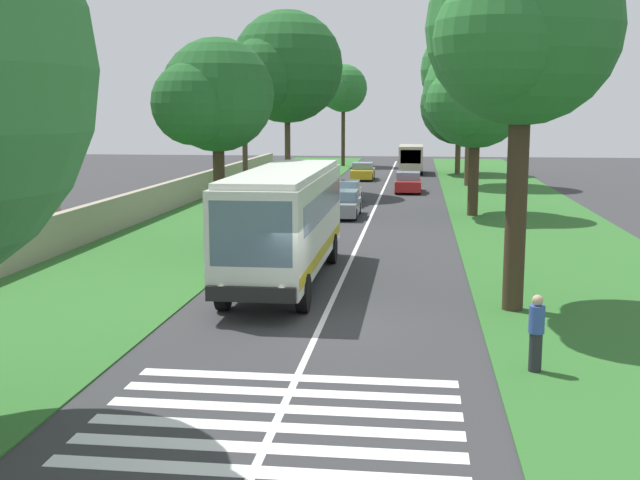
% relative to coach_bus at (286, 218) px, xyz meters
% --- Properties ---
extents(ground, '(160.00, 160.00, 0.00)m').
position_rel_coach_bus_xyz_m(ground, '(-4.95, -1.80, -2.15)').
color(ground, '#333335').
extents(grass_verge_left, '(120.00, 8.00, 0.04)m').
position_rel_coach_bus_xyz_m(grass_verge_left, '(10.05, 6.40, -2.13)').
color(grass_verge_left, '#2D6628').
rests_on(grass_verge_left, ground).
extents(grass_verge_right, '(120.00, 8.00, 0.04)m').
position_rel_coach_bus_xyz_m(grass_verge_right, '(10.05, -10.00, -2.13)').
color(grass_verge_right, '#2D6628').
rests_on(grass_verge_right, ground).
extents(centre_line, '(110.00, 0.16, 0.01)m').
position_rel_coach_bus_xyz_m(centre_line, '(10.05, -1.80, -2.14)').
color(centre_line, silver).
rests_on(centre_line, ground).
extents(coach_bus, '(11.16, 2.62, 3.73)m').
position_rel_coach_bus_xyz_m(coach_bus, '(0.00, 0.00, 0.00)').
color(coach_bus, silver).
rests_on(coach_bus, ground).
extents(zebra_crossing, '(4.95, 6.80, 0.01)m').
position_rel_coach_bus_xyz_m(zebra_crossing, '(-11.73, -1.80, -2.14)').
color(zebra_crossing, silver).
rests_on(zebra_crossing, ground).
extents(trailing_car_0, '(4.30, 1.78, 1.43)m').
position_rel_coach_bus_xyz_m(trailing_car_0, '(16.61, -0.29, -1.48)').
color(trailing_car_0, gray).
rests_on(trailing_car_0, ground).
extents(trailing_car_1, '(4.30, 1.78, 1.43)m').
position_rel_coach_bus_xyz_m(trailing_car_1, '(22.69, 0.09, -1.48)').
color(trailing_car_1, silver).
rests_on(trailing_car_1, ground).
extents(trailing_car_2, '(4.30, 1.78, 1.43)m').
position_rel_coach_bus_xyz_m(trailing_car_2, '(30.24, -3.60, -1.48)').
color(trailing_car_2, '#B21E1E').
rests_on(trailing_car_2, ground).
extents(trailing_car_3, '(4.30, 1.78, 1.43)m').
position_rel_coach_bus_xyz_m(trailing_car_3, '(40.06, 0.24, -1.48)').
color(trailing_car_3, gold).
rests_on(trailing_car_3, ground).
extents(trailing_minibus_0, '(6.00, 2.14, 2.53)m').
position_rel_coach_bus_xyz_m(trailing_minibus_0, '(47.30, -3.60, -0.60)').
color(trailing_minibus_0, '#BFB299').
rests_on(trailing_minibus_0, ground).
extents(roadside_tree_left_0, '(6.01, 4.85, 10.27)m').
position_rel_coach_bus_xyz_m(roadside_tree_left_0, '(56.22, 3.56, 5.58)').
color(roadside_tree_left_0, '#3D2D1E').
rests_on(roadside_tree_left_0, grass_verge_left).
extents(roadside_tree_left_1, '(8.89, 7.44, 12.19)m').
position_rel_coach_bus_xyz_m(roadside_tree_left_1, '(27.94, 4.72, 6.17)').
color(roadside_tree_left_1, '#4C3826').
rests_on(roadside_tree_left_1, grass_verge_left).
extents(roadside_tree_left_2, '(5.71, 4.58, 8.47)m').
position_rel_coach_bus_xyz_m(roadside_tree_left_2, '(6.03, 3.88, 3.93)').
color(roadside_tree_left_2, '#3D2D1E').
rests_on(roadside_tree_left_2, grass_verge_left).
extents(roadside_tree_right_0, '(7.76, 6.84, 9.46)m').
position_rel_coach_bus_xyz_m(roadside_tree_right_0, '(46.72, -7.61, 3.78)').
color(roadside_tree_right_0, brown).
rests_on(roadside_tree_right_0, grass_verge_right).
extents(roadside_tree_right_1, '(6.90, 5.63, 9.22)m').
position_rel_coach_bus_xyz_m(roadside_tree_right_1, '(17.98, -7.09, 4.12)').
color(roadside_tree_right_1, '#3D2D1E').
rests_on(roadside_tree_right_1, grass_verge_right).
extents(roadside_tree_right_2, '(6.46, 5.25, 10.40)m').
position_rel_coach_bus_xyz_m(roadside_tree_right_2, '(-2.83, -6.89, 5.48)').
color(roadside_tree_right_2, '#3D2D1E').
rests_on(roadside_tree_right_2, grass_verge_right).
extents(roadside_tree_right_3, '(8.39, 7.27, 12.17)m').
position_rel_coach_bus_xyz_m(roadside_tree_right_3, '(35.59, -7.79, 6.25)').
color(roadside_tree_right_3, brown).
rests_on(roadside_tree_right_3, grass_verge_right).
extents(utility_pole, '(0.24, 1.40, 8.29)m').
position_rel_coach_bus_xyz_m(utility_pole, '(10.35, 3.60, 2.18)').
color(utility_pole, '#473828').
rests_on(utility_pole, grass_verge_left).
extents(roadside_wall, '(70.00, 0.40, 1.58)m').
position_rel_coach_bus_xyz_m(roadside_wall, '(15.05, 9.80, -1.31)').
color(roadside_wall, '#9E937F').
rests_on(roadside_wall, grass_verge_left).
extents(pedestrian, '(0.34, 0.34, 1.69)m').
position_rel_coach_bus_xyz_m(pedestrian, '(-8.52, -6.87, -1.24)').
color(pedestrian, '#26262D').
rests_on(pedestrian, grass_verge_right).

